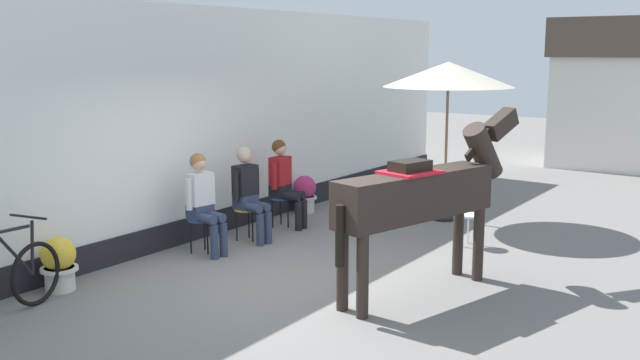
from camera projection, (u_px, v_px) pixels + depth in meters
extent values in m
plane|color=slate|center=(408.00, 233.00, 11.03)|extent=(40.00, 40.00, 0.00)
cube|color=white|center=(215.00, 121.00, 10.93)|extent=(0.30, 14.00, 3.40)
cube|color=black|center=(218.00, 218.00, 11.19)|extent=(0.34, 14.00, 0.36)
cube|color=silver|center=(630.00, 113.00, 16.98)|extent=(3.20, 2.40, 2.60)
cube|color=brown|center=(636.00, 37.00, 16.67)|extent=(3.40, 2.60, 0.90)
cylinder|color=#194C99|center=(201.00, 220.00, 9.87)|extent=(0.34, 0.34, 0.03)
cylinder|color=black|center=(208.00, 238.00, 9.82)|extent=(0.02, 0.02, 0.45)
cylinder|color=black|center=(205.00, 234.00, 10.04)|extent=(0.02, 0.02, 0.45)
cylinder|color=black|center=(191.00, 238.00, 9.87)|extent=(0.02, 0.02, 0.45)
cube|color=#2D3851|center=(200.00, 212.00, 9.85)|extent=(0.28, 0.35, 0.20)
cube|color=silver|center=(200.00, 189.00, 9.79)|extent=(0.26, 0.37, 0.44)
sphere|color=tan|center=(199.00, 163.00, 9.73)|extent=(0.20, 0.20, 0.20)
sphere|color=olive|center=(198.00, 161.00, 9.73)|extent=(0.22, 0.22, 0.22)
cylinder|color=#2D3851|center=(214.00, 216.00, 9.79)|extent=(0.39, 0.18, 0.13)
cylinder|color=#2D3851|center=(224.00, 240.00, 9.72)|extent=(0.11, 0.11, 0.46)
cylinder|color=#2D3851|center=(205.00, 218.00, 9.67)|extent=(0.39, 0.18, 0.13)
cylinder|color=#2D3851|center=(214.00, 242.00, 9.60)|extent=(0.11, 0.11, 0.46)
cylinder|color=silver|center=(212.00, 190.00, 9.93)|extent=(0.09, 0.09, 0.42)
cylinder|color=silver|center=(189.00, 195.00, 9.64)|extent=(0.09, 0.09, 0.42)
cylinder|color=gold|center=(246.00, 209.00, 10.52)|extent=(0.34, 0.34, 0.03)
cylinder|color=black|center=(253.00, 227.00, 10.47)|extent=(0.02, 0.02, 0.45)
cylinder|color=black|center=(249.00, 223.00, 10.70)|extent=(0.02, 0.02, 0.45)
cylinder|color=black|center=(237.00, 226.00, 10.52)|extent=(0.02, 0.02, 0.45)
cube|color=#2D3851|center=(246.00, 202.00, 10.50)|extent=(0.28, 0.35, 0.20)
cube|color=black|center=(245.00, 180.00, 10.44)|extent=(0.26, 0.36, 0.44)
sphere|color=tan|center=(245.00, 156.00, 10.38)|extent=(0.20, 0.20, 0.20)
sphere|color=#B2A38E|center=(244.00, 154.00, 10.39)|extent=(0.22, 0.22, 0.22)
cylinder|color=#2D3851|center=(259.00, 206.00, 10.45)|extent=(0.39, 0.17, 0.13)
cylinder|color=#2D3851|center=(268.00, 228.00, 10.38)|extent=(0.11, 0.11, 0.46)
cylinder|color=#2D3851|center=(251.00, 208.00, 10.33)|extent=(0.39, 0.17, 0.13)
cylinder|color=#2D3851|center=(260.00, 230.00, 10.26)|extent=(0.11, 0.11, 0.46)
cylinder|color=black|center=(256.00, 182.00, 10.59)|extent=(0.09, 0.09, 0.42)
cylinder|color=black|center=(236.00, 186.00, 10.29)|extent=(0.09, 0.09, 0.42)
cylinder|color=#194C99|center=(280.00, 198.00, 11.33)|extent=(0.34, 0.34, 0.03)
cylinder|color=black|center=(288.00, 214.00, 11.30)|extent=(0.02, 0.02, 0.45)
cylinder|color=black|center=(281.00, 211.00, 11.51)|extent=(0.02, 0.02, 0.45)
cylinder|color=black|center=(273.00, 214.00, 11.30)|extent=(0.02, 0.02, 0.45)
cube|color=black|center=(280.00, 191.00, 11.31)|extent=(0.27, 0.34, 0.20)
cube|color=maroon|center=(280.00, 171.00, 11.25)|extent=(0.25, 0.36, 0.44)
sphere|color=tan|center=(280.00, 149.00, 11.19)|extent=(0.20, 0.20, 0.20)
sphere|color=#593319|center=(279.00, 147.00, 11.19)|extent=(0.22, 0.22, 0.22)
cylinder|color=black|center=(293.00, 194.00, 11.29)|extent=(0.39, 0.16, 0.13)
cylinder|color=black|center=(304.00, 214.00, 11.26)|extent=(0.11, 0.11, 0.46)
cylinder|color=black|center=(288.00, 196.00, 11.16)|extent=(0.39, 0.16, 0.13)
cylinder|color=black|center=(298.00, 216.00, 11.12)|extent=(0.11, 0.11, 0.46)
cylinder|color=maroon|center=(288.00, 172.00, 11.42)|extent=(0.09, 0.09, 0.42)
cylinder|color=maroon|center=(274.00, 176.00, 11.08)|extent=(0.09, 0.09, 0.42)
cube|color=#2D231E|center=(415.00, 195.00, 8.05)|extent=(1.00, 2.24, 0.52)
cylinder|color=#2D231E|center=(458.00, 239.00, 8.92)|extent=(0.13, 0.13, 0.90)
cylinder|color=#2D231E|center=(478.00, 244.00, 8.68)|extent=(0.13, 0.13, 0.90)
cylinder|color=#2D231E|center=(342.00, 270.00, 7.68)|extent=(0.13, 0.13, 0.90)
cylinder|color=#2D231E|center=(363.00, 277.00, 7.45)|extent=(0.13, 0.13, 0.90)
cylinder|color=#2D231E|center=(483.00, 151.00, 8.74)|extent=(0.44, 0.68, 0.73)
cube|color=#2D231E|center=(501.00, 124.00, 8.91)|extent=(0.31, 0.56, 0.40)
cube|color=black|center=(482.00, 140.00, 8.71)|extent=(0.20, 0.62, 0.48)
cylinder|color=black|center=(340.00, 236.00, 7.37)|extent=(0.12, 0.12, 0.65)
cube|color=red|center=(410.00, 172.00, 7.93)|extent=(0.64, 0.71, 0.03)
cube|color=black|center=(410.00, 166.00, 7.92)|extent=(0.39, 0.50, 0.12)
cylinder|color=beige|center=(60.00, 279.00, 8.36)|extent=(0.34, 0.34, 0.28)
cylinder|color=beige|center=(59.00, 269.00, 8.34)|extent=(0.43, 0.43, 0.04)
sphere|color=gold|center=(58.00, 254.00, 8.31)|extent=(0.40, 0.40, 0.40)
cylinder|color=beige|center=(305.00, 204.00, 12.39)|extent=(0.34, 0.34, 0.28)
cylinder|color=beige|center=(305.00, 197.00, 12.37)|extent=(0.43, 0.43, 0.04)
sphere|color=#B22D66|center=(304.00, 187.00, 12.34)|extent=(0.40, 0.40, 0.40)
torus|color=black|center=(36.00, 274.00, 7.85)|extent=(0.19, 0.71, 0.71)
cylinder|color=black|center=(13.00, 253.00, 7.53)|extent=(0.14, 0.50, 0.60)
cylinder|color=black|center=(32.00, 248.00, 7.77)|extent=(0.05, 0.09, 0.60)
cylinder|color=black|center=(28.00, 217.00, 7.69)|extent=(0.50, 0.13, 0.03)
cylinder|color=black|center=(444.00, 217.00, 11.91)|extent=(0.44, 0.44, 0.06)
cylinder|color=olive|center=(446.00, 153.00, 11.72)|extent=(0.04, 0.04, 2.20)
cone|color=beige|center=(448.00, 74.00, 11.49)|extent=(2.10, 2.10, 0.40)
cylinder|color=white|center=(470.00, 215.00, 10.22)|extent=(0.32, 0.32, 0.03)
cylinder|color=silver|center=(478.00, 232.00, 10.19)|extent=(0.02, 0.02, 0.43)
cylinder|color=silver|center=(468.00, 229.00, 10.39)|extent=(0.02, 0.02, 0.43)
cylinder|color=silver|center=(462.00, 232.00, 10.21)|extent=(0.02, 0.02, 0.43)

